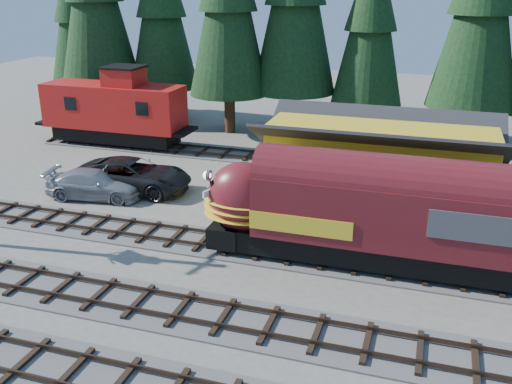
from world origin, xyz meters
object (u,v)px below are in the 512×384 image
(locomotive, at_px, (354,216))
(pickup_truck_b, at_px, (95,184))
(depot, at_px, (378,161))
(pickup_truck_a, at_px, (133,175))
(caboose, at_px, (115,110))

(locomotive, relative_size, pickup_truck_b, 2.57)
(depot, xyz_separation_m, locomotive, (-0.26, -6.50, -0.61))
(depot, relative_size, pickup_truck_b, 2.25)
(pickup_truck_a, relative_size, pickup_truck_b, 1.24)
(depot, relative_size, caboose, 1.19)
(caboose, relative_size, pickup_truck_a, 1.53)
(locomotive, xyz_separation_m, caboose, (-20.24, 14.00, 0.41))
(depot, distance_m, locomotive, 6.53)
(caboose, bearing_deg, pickup_truck_a, -54.28)
(depot, height_order, locomotive, depot)
(depot, height_order, caboose, caboose)
(depot, height_order, pickup_truck_a, depot)
(caboose, xyz_separation_m, pickup_truck_a, (6.18, -8.59, -1.78))
(caboose, xyz_separation_m, pickup_truck_b, (4.61, -10.32, -1.94))
(locomotive, distance_m, pickup_truck_a, 15.13)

